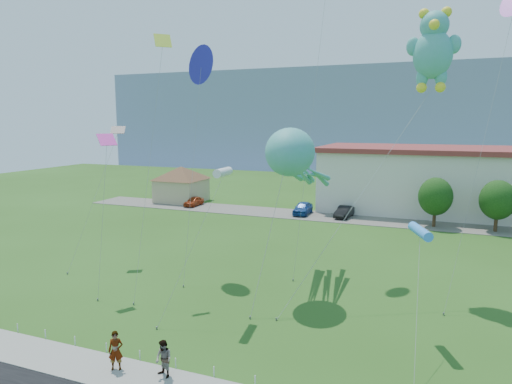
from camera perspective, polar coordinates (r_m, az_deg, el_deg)
ground at (r=23.73m, az=-6.06°, el=-20.02°), size 160.00×160.00×0.00m
parking_strip at (r=55.43m, az=10.93°, el=-3.21°), size 70.00×6.00×0.06m
hill_ridge at (r=138.71m, az=17.71°, el=8.86°), size 160.00×50.00×25.00m
pavilion at (r=66.24m, az=-9.32°, el=1.42°), size 9.20×9.20×5.00m
rope_fence at (r=22.62m, az=-7.70°, el=-20.89°), size 26.05×0.05×0.50m
tree_near at (r=52.97m, az=21.52°, el=-0.53°), size 3.60×3.60×5.47m
tree_mid at (r=53.34m, az=27.97°, el=-0.89°), size 3.60×3.60×5.47m
pedestrian_left at (r=23.07m, az=-17.13°, el=-18.42°), size 0.80×0.69×1.84m
pedestrian_right at (r=22.02m, az=-11.47°, el=-19.78°), size 1.00×0.89×1.71m
parked_car_red at (r=62.49m, az=-7.79°, el=-1.16°), size 1.53×3.69×1.25m
parked_car_blue at (r=56.66m, az=5.87°, el=-2.01°), size 1.92×4.52×1.52m
parked_car_black at (r=55.55m, az=10.99°, el=-2.43°), size 1.90×4.28×1.36m
octopus_kite at (r=30.34m, az=4.88°, el=3.91°), size 3.11×11.08×11.05m
teddy_bear_kite at (r=33.40m, az=21.26°, el=16.41°), size 9.26×10.53×18.72m
small_kite_yellow at (r=31.67m, az=-12.04°, el=14.13°), size 1.29×5.13×17.17m
small_kite_white at (r=26.37m, az=-4.20°, el=2.33°), size 2.82×4.66×8.96m
small_kite_blue at (r=35.48m, az=-6.94°, el=14.95°), size 1.84×5.52×16.28m
small_kite_pink at (r=31.31m, az=-18.26°, el=4.29°), size 1.29×2.68×10.69m
small_kite_cyan at (r=24.91m, az=19.84°, el=-4.77°), size 0.53×7.01×6.28m
small_kite_black at (r=38.66m, az=-17.48°, el=5.63°), size 1.95×5.78×11.18m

